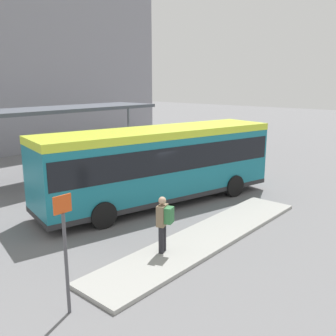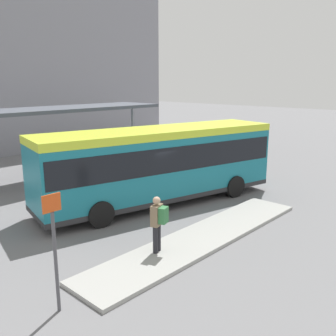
{
  "view_description": "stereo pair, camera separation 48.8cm",
  "coord_description": "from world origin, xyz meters",
  "views": [
    {
      "loc": [
        -11.45,
        -10.45,
        5.15
      ],
      "look_at": [
        0.53,
        0.0,
        1.45
      ],
      "focal_mm": 40.0,
      "sensor_mm": 36.0,
      "label": 1
    },
    {
      "loc": [
        -11.12,
        -10.81,
        5.15
      ],
      "look_at": [
        0.53,
        0.0,
        1.45
      ],
      "focal_mm": 40.0,
      "sensor_mm": 36.0,
      "label": 2
    }
  ],
  "objects": [
    {
      "name": "ground_plane",
      "position": [
        0.0,
        0.0,
        0.0
      ],
      "size": [
        120.0,
        120.0,
        0.0
      ],
      "primitive_type": "plane",
      "color": "slate"
    },
    {
      "name": "curb_island",
      "position": [
        -1.81,
        -3.75,
        0.06
      ],
      "size": [
        9.67,
        1.8,
        0.12
      ],
      "color": "#9E9E99",
      "rests_on": "ground_plane"
    },
    {
      "name": "city_bus",
      "position": [
        0.01,
        -0.0,
        1.88
      ],
      "size": [
        10.88,
        4.9,
        3.23
      ],
      "rotation": [
        0.0,
        0.0,
        -0.23
      ],
      "color": "#197284",
      "rests_on": "ground_plane"
    },
    {
      "name": "pedestrian_waiting",
      "position": [
        -3.67,
        -3.49,
        1.11
      ],
      "size": [
        0.49,
        0.53,
        1.73
      ],
      "rotation": [
        0.0,
        0.0,
        1.9
      ],
      "color": "#232328",
      "rests_on": "curb_island"
    },
    {
      "name": "bicycle_black",
      "position": [
        8.24,
        0.67,
        0.39
      ],
      "size": [
        0.48,
        1.79,
        0.78
      ],
      "rotation": [
        0.0,
        0.0,
        -1.7
      ],
      "color": "black",
      "rests_on": "ground_plane"
    },
    {
      "name": "bicycle_green",
      "position": [
        8.61,
        1.53,
        0.37
      ],
      "size": [
        0.48,
        1.7,
        0.73
      ],
      "rotation": [
        0.0,
        0.0,
        1.49
      ],
      "color": "black",
      "rests_on": "ground_plane"
    },
    {
      "name": "station_shelter",
      "position": [
        0.25,
        6.8,
        3.66
      ],
      "size": [
        10.15,
        3.12,
        3.81
      ],
      "color": "#4C515B",
      "rests_on": "ground_plane"
    },
    {
      "name": "potted_planter_near_shelter",
      "position": [
        3.88,
        4.55,
        0.57
      ],
      "size": [
        0.74,
        0.74,
        1.11
      ],
      "color": "slate",
      "rests_on": "ground_plane"
    },
    {
      "name": "platform_sign",
      "position": [
        -7.22,
        -3.78,
        1.56
      ],
      "size": [
        0.44,
        0.08,
        2.8
      ],
      "color": "#4C4C51",
      "rests_on": "ground_plane"
    }
  ]
}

